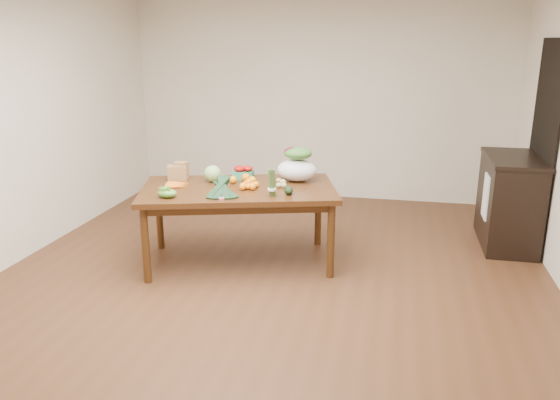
% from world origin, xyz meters
% --- Properties ---
extents(floor, '(6.00, 6.00, 0.00)m').
position_xyz_m(floor, '(0.00, 0.00, 0.00)').
color(floor, '#522F1C').
rests_on(floor, ground).
extents(room_walls, '(5.02, 6.02, 2.70)m').
position_xyz_m(room_walls, '(0.00, 0.00, 1.35)').
color(room_walls, white).
rests_on(room_walls, floor).
extents(dining_table, '(2.01, 1.46, 0.75)m').
position_xyz_m(dining_table, '(-0.39, 0.50, 0.38)').
color(dining_table, '#452410').
rests_on(dining_table, floor).
extents(doorway_dark, '(0.02, 1.00, 2.10)m').
position_xyz_m(doorway_dark, '(2.48, 1.60, 1.05)').
color(doorway_dark, black).
rests_on(doorway_dark, floor).
extents(cabinet, '(0.52, 1.02, 0.94)m').
position_xyz_m(cabinet, '(2.22, 1.57, 0.47)').
color(cabinet, black).
rests_on(cabinet, floor).
extents(dish_towel, '(0.02, 0.28, 0.45)m').
position_xyz_m(dish_towel, '(1.96, 1.40, 0.55)').
color(dish_towel, white).
rests_on(dish_towel, cabinet).
extents(paper_bag, '(0.29, 0.26, 0.17)m').
position_xyz_m(paper_bag, '(-1.06, 0.66, 0.84)').
color(paper_bag, '#986544').
rests_on(paper_bag, dining_table).
extents(cabbage, '(0.16, 0.16, 0.16)m').
position_xyz_m(cabbage, '(-0.69, 0.66, 0.83)').
color(cabbage, '#A9D57A').
rests_on(cabbage, dining_table).
extents(strawberry_basket_a, '(0.14, 0.14, 0.11)m').
position_xyz_m(strawberry_basket_a, '(-0.47, 0.82, 0.80)').
color(strawberry_basket_a, red).
rests_on(strawberry_basket_a, dining_table).
extents(strawberry_basket_b, '(0.13, 0.13, 0.10)m').
position_xyz_m(strawberry_basket_b, '(-0.40, 0.88, 0.80)').
color(strawberry_basket_b, red).
rests_on(strawberry_basket_b, dining_table).
extents(orange_a, '(0.08, 0.08, 0.08)m').
position_xyz_m(orange_a, '(-0.47, 0.62, 0.79)').
color(orange_a, '#FF990F').
rests_on(orange_a, dining_table).
extents(orange_b, '(0.09, 0.09, 0.09)m').
position_xyz_m(orange_b, '(-0.37, 0.71, 0.79)').
color(orange_b, orange).
rests_on(orange_b, dining_table).
extents(orange_c, '(0.07, 0.07, 0.07)m').
position_xyz_m(orange_c, '(-0.29, 0.65, 0.79)').
color(orange_c, '#FFA40F').
rests_on(orange_c, dining_table).
extents(mandarin_cluster, '(0.22, 0.22, 0.10)m').
position_xyz_m(mandarin_cluster, '(-0.28, 0.48, 0.80)').
color(mandarin_cluster, orange).
rests_on(mandarin_cluster, dining_table).
extents(carrots, '(0.27, 0.27, 0.03)m').
position_xyz_m(carrots, '(-0.96, 0.43, 0.76)').
color(carrots, orange).
rests_on(carrots, dining_table).
extents(snap_pea_bag, '(0.17, 0.13, 0.08)m').
position_xyz_m(snap_pea_bag, '(-0.90, 0.04, 0.79)').
color(snap_pea_bag, '#509D35').
rests_on(snap_pea_bag, dining_table).
extents(kale_bunch, '(0.42, 0.47, 0.16)m').
position_xyz_m(kale_bunch, '(-0.44, 0.17, 0.83)').
color(kale_bunch, black).
rests_on(kale_bunch, dining_table).
extents(asparagus_bundle, '(0.11, 0.13, 0.26)m').
position_xyz_m(asparagus_bundle, '(-0.01, 0.28, 0.88)').
color(asparagus_bundle, '#5A7E39').
rests_on(asparagus_bundle, dining_table).
extents(potato_a, '(0.06, 0.05, 0.05)m').
position_xyz_m(potato_a, '(-0.10, 0.62, 0.77)').
color(potato_a, tan).
rests_on(potato_a, dining_table).
extents(potato_b, '(0.06, 0.05, 0.05)m').
position_xyz_m(potato_b, '(-0.01, 0.57, 0.77)').
color(potato_b, tan).
rests_on(potato_b, dining_table).
extents(potato_c, '(0.06, 0.05, 0.05)m').
position_xyz_m(potato_c, '(0.00, 0.69, 0.78)').
color(potato_c, tan).
rests_on(potato_c, dining_table).
extents(potato_d, '(0.05, 0.05, 0.05)m').
position_xyz_m(potato_d, '(-0.05, 0.75, 0.77)').
color(potato_d, '#CFBE77').
rests_on(potato_d, dining_table).
extents(potato_e, '(0.06, 0.05, 0.05)m').
position_xyz_m(potato_e, '(0.03, 0.57, 0.77)').
color(potato_e, tan).
rests_on(potato_e, dining_table).
extents(avocado_a, '(0.11, 0.13, 0.08)m').
position_xyz_m(avocado_a, '(0.12, 0.36, 0.79)').
color(avocado_a, black).
rests_on(avocado_a, dining_table).
extents(avocado_b, '(0.09, 0.11, 0.06)m').
position_xyz_m(avocado_b, '(0.12, 0.39, 0.78)').
color(avocado_b, black).
rests_on(avocado_b, dining_table).
extents(salad_bag, '(0.46, 0.39, 0.30)m').
position_xyz_m(salad_bag, '(0.11, 0.86, 0.90)').
color(salad_bag, white).
rests_on(salad_bag, dining_table).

